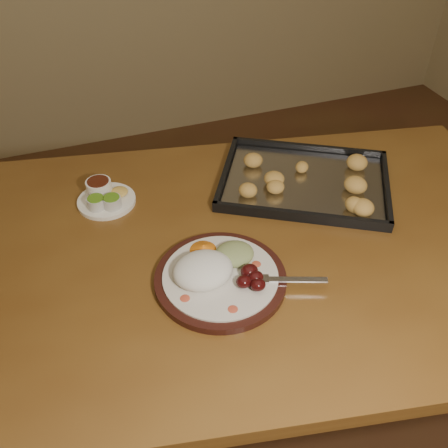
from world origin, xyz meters
name	(u,v)px	position (x,y,z in m)	size (l,w,h in m)	color
ground	(285,438)	(0.00, 0.00, 0.00)	(4.00, 4.00, 0.00)	#53381C
dining_table	(235,274)	(-0.12, 0.15, 0.65)	(1.64, 1.16, 0.75)	brown
dinner_plate	(218,273)	(-0.20, 0.06, 0.77)	(0.35, 0.29, 0.07)	black
condiment_saucer	(105,197)	(-0.38, 0.41, 0.77)	(0.15, 0.15, 0.05)	white
baking_tray	(304,180)	(0.14, 0.31, 0.76)	(0.55, 0.50, 0.05)	black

